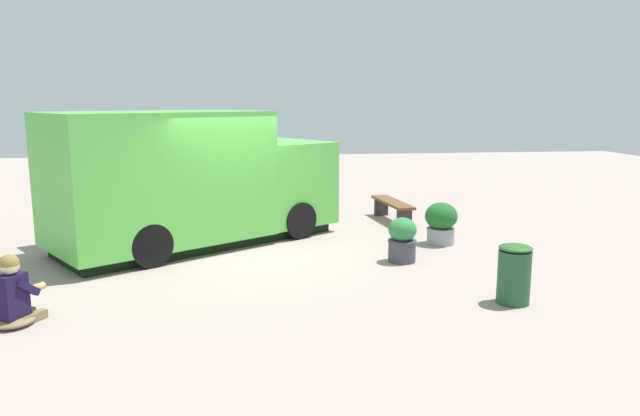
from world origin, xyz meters
TOP-DOWN VIEW (x-y plane):
  - ground_plane at (0.00, 0.00)m, footprint 40.00×40.00m
  - food_truck at (-1.09, 0.75)m, footprint 5.79×4.85m
  - person_customer at (-2.96, -3.32)m, footprint 0.64×0.78m
  - planter_flowering_near at (2.65, -1.03)m, footprint 0.51×0.51m
  - planter_flowering_far at (3.75, 0.13)m, footprint 0.63×0.63m
  - plaza_bench at (3.36, 2.44)m, footprint 0.61×1.90m
  - trash_bin at (3.61, -3.35)m, footprint 0.46×0.46m

SIDE VIEW (x-z plane):
  - ground_plane at x=0.00m, z-range 0.00..0.00m
  - plaza_bench at x=3.36m, z-range 0.13..0.61m
  - person_customer at x=-2.96m, z-range -0.08..0.84m
  - planter_flowering_near at x=2.65m, z-range 0.01..0.79m
  - trash_bin at x=3.61m, z-range 0.01..0.85m
  - planter_flowering_far at x=3.75m, z-range 0.02..0.85m
  - food_truck at x=-1.09m, z-range -0.07..2.52m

